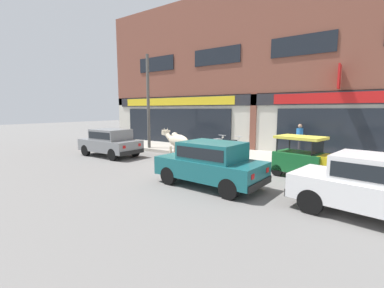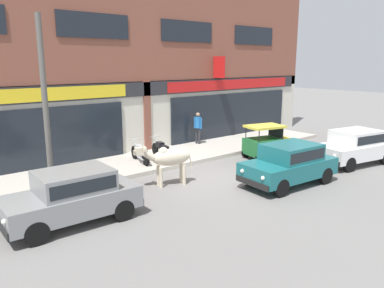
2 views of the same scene
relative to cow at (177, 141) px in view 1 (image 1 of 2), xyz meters
name	(u,v)px [view 1 (image 1 of 2)]	position (x,y,z in m)	size (l,w,h in m)	color
ground_plane	(206,170)	(2.08, -0.75, -1.01)	(90.00, 90.00, 0.00)	slate
sidewalk	(242,155)	(2.08, 2.99, -0.92)	(19.00, 3.09, 0.17)	#B7AFA3
shop_building	(257,73)	(2.08, 4.80, 3.55)	(23.00, 1.40, 9.53)	brown
cow	(177,141)	(0.00, 0.00, 0.00)	(2.09, 0.95, 1.61)	beige
car_0	(210,162)	(3.36, -2.63, -0.19)	(3.71, 1.88, 1.46)	black
car_1	(378,184)	(7.78, -2.74, -0.19)	(3.80, 2.21, 1.46)	black
car_2	(110,141)	(-3.82, -0.88, -0.19)	(3.65, 1.69, 1.46)	black
auto_rickshaw	(303,160)	(5.63, 0.25, -0.35)	(2.13, 1.53, 1.52)	black
motorcycle_0	(215,144)	(0.57, 2.80, -0.44)	(0.62, 1.80, 0.88)	black
motorcycle_1	(232,146)	(1.61, 2.71, -0.44)	(0.59, 1.80, 0.88)	black
pedestrian	(300,136)	(4.74, 3.96, 0.15)	(0.32, 0.49, 1.60)	#2D2D33
utility_pole	(148,102)	(-3.48, 1.75, 1.95)	(0.18, 0.18, 5.55)	#595651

